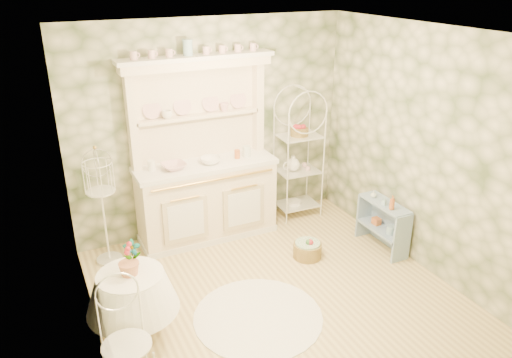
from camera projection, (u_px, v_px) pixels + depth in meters
name	position (u px, v px, depth m)	size (l,w,h in m)	color
floor	(276.00, 295.00, 5.32)	(3.60, 3.60, 0.00)	#DAC585
ceiling	(281.00, 33.00, 4.26)	(3.60, 3.60, 0.00)	white
wall_left	(84.00, 216.00, 4.07)	(3.60, 3.60, 0.00)	beige
wall_right	(422.00, 151.00, 5.51)	(3.60, 3.60, 0.00)	beige
wall_back	(211.00, 128.00, 6.28)	(3.60, 3.60, 0.00)	beige
wall_front	(407.00, 274.00, 3.30)	(3.60, 3.60, 0.00)	beige
kitchen_dresser	(205.00, 153.00, 6.05)	(1.87, 0.61, 2.29)	white
bakers_rack	(299.00, 152.00, 6.71)	(0.58, 0.41, 1.85)	white
side_shelf	(383.00, 225.00, 6.10)	(0.27, 0.73, 0.63)	#85A1C1
round_table	(133.00, 304.00, 4.54)	(0.72, 0.72, 0.79)	white
cafe_chair	(127.00, 346.00, 3.97)	(0.40, 0.40, 0.88)	white
birdcage_stand	(103.00, 210.00, 5.66)	(0.32, 0.32, 1.36)	white
floor_basket	(307.00, 248.00, 5.96)	(0.39, 0.39, 0.25)	olive
lace_rug	(258.00, 317.00, 4.98)	(1.30, 1.30, 0.01)	white
bowl_floral	(174.00, 168.00, 5.92)	(0.29, 0.29, 0.07)	white
bowl_white	(210.00, 163.00, 6.09)	(0.25, 0.25, 0.08)	white
cup_left	(167.00, 116.00, 5.84)	(0.12, 0.12, 0.10)	white
cup_right	(225.00, 109.00, 6.14)	(0.11, 0.11, 0.11)	white
potted_geranium	(133.00, 257.00, 4.42)	(0.16, 0.11, 0.29)	#3F7238
bottle_amber	(392.00, 204.00, 5.79)	(0.07, 0.07, 0.17)	#B45D2A
bottle_blue	(384.00, 202.00, 5.90)	(0.05, 0.05, 0.10)	#8BB4C5
bottle_glass	(373.00, 195.00, 6.11)	(0.07, 0.07, 0.09)	silver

